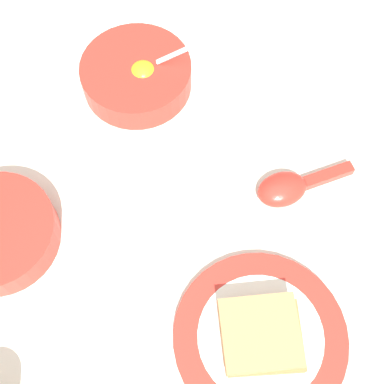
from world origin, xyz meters
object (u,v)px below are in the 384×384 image
at_px(toast_plate, 260,338).
at_px(soup_spoon, 288,187).
at_px(toast_sandwich, 262,335).
at_px(egg_bowl, 137,75).

height_order(toast_plate, soup_spoon, soup_spoon).
xyz_separation_m(toast_plate, toast_sandwich, (0.00, 0.00, 0.03)).
bearing_deg(toast_plate, soup_spoon, -76.85).
bearing_deg(soup_spoon, toast_sandwich, 102.95).
distance_m(toast_sandwich, soup_spoon, 0.22).
xyz_separation_m(toast_sandwich, soup_spoon, (0.05, -0.21, -0.02)).
height_order(egg_bowl, toast_plate, egg_bowl).
distance_m(toast_plate, toast_sandwich, 0.03).
bearing_deg(toast_sandwich, toast_plate, -95.55).
bearing_deg(egg_bowl, toast_sandwich, 140.04).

